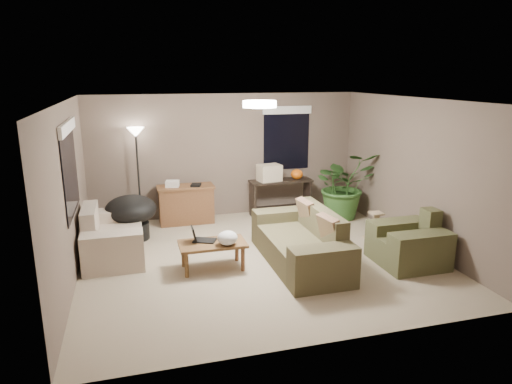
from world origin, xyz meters
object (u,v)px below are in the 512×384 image
object	(u,v)px
coffee_table	(213,246)
main_sofa	(302,245)
cat_scratching_post	(375,228)
desk	(186,204)
armchair	(409,245)
console_table	(281,195)
papasan_chair	(131,214)
loveseat	(112,239)
houseplant	(343,192)
floor_lamp	(136,144)

from	to	relation	value
coffee_table	main_sofa	bearing A→B (deg)	-5.56
coffee_table	cat_scratching_post	bearing A→B (deg)	9.02
main_sofa	desk	bearing A→B (deg)	121.06
armchair	cat_scratching_post	size ratio (longest dim) A/B	2.00
coffee_table	console_table	xyz separation A→B (m)	(1.86, 2.33, 0.08)
coffee_table	desk	bearing A→B (deg)	92.55
console_table	papasan_chair	size ratio (longest dim) A/B	1.13
desk	papasan_chair	xyz separation A→B (m)	(-1.05, -0.67, 0.09)
loveseat	houseplant	size ratio (longest dim) A/B	1.16
desk	cat_scratching_post	size ratio (longest dim) A/B	2.20
main_sofa	floor_lamp	distance (m)	3.73
papasan_chair	houseplant	xyz separation A→B (m)	(4.19, 0.14, 0.08)
cat_scratching_post	floor_lamp	bearing A→B (deg)	153.98
armchair	desk	distance (m)	4.26
desk	console_table	bearing A→B (deg)	-0.25
main_sofa	console_table	size ratio (longest dim) A/B	1.69
papasan_chair	desk	bearing A→B (deg)	32.38
loveseat	console_table	size ratio (longest dim) A/B	1.23
main_sofa	papasan_chair	bearing A→B (deg)	144.62
main_sofa	coffee_table	size ratio (longest dim) A/B	2.20
main_sofa	cat_scratching_post	distance (m)	1.75
loveseat	papasan_chair	bearing A→B (deg)	66.63
loveseat	desk	bearing A→B (deg)	45.79
main_sofa	loveseat	xyz separation A→B (m)	(-2.87, 1.06, 0.00)
coffee_table	cat_scratching_post	xyz separation A→B (m)	(3.03, 0.48, -0.14)
armchair	desk	world-z (taller)	armchair
loveseat	desk	xyz separation A→B (m)	(1.38, 1.41, 0.08)
floor_lamp	houseplant	bearing A→B (deg)	-8.86
main_sofa	papasan_chair	distance (m)	3.12
armchair	cat_scratching_post	xyz separation A→B (m)	(0.05, 1.08, -0.08)
main_sofa	desk	world-z (taller)	main_sofa
desk	coffee_table	bearing A→B (deg)	-87.45
main_sofa	coffee_table	world-z (taller)	main_sofa
armchair	console_table	size ratio (longest dim) A/B	0.77
loveseat	coffee_table	distance (m)	1.75
desk	floor_lamp	world-z (taller)	floor_lamp
main_sofa	desk	xyz separation A→B (m)	(-1.49, 2.47, 0.08)
houseplant	desk	bearing A→B (deg)	170.41
console_table	papasan_chair	world-z (taller)	papasan_chair
coffee_table	console_table	world-z (taller)	console_table
coffee_table	loveseat	bearing A→B (deg)	148.01
armchair	main_sofa	bearing A→B (deg)	163.60
desk	houseplant	bearing A→B (deg)	-9.59
houseplant	cat_scratching_post	xyz separation A→B (m)	(-0.01, -1.33, -0.33)
console_table	floor_lamp	world-z (taller)	floor_lamp
loveseat	armchair	xyz separation A→B (m)	(4.46, -1.53, 0.00)
houseplant	main_sofa	bearing A→B (deg)	-130.28
loveseat	coffee_table	size ratio (longest dim) A/B	1.60
floor_lamp	houseplant	world-z (taller)	floor_lamp
main_sofa	console_table	bearing A→B (deg)	79.12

